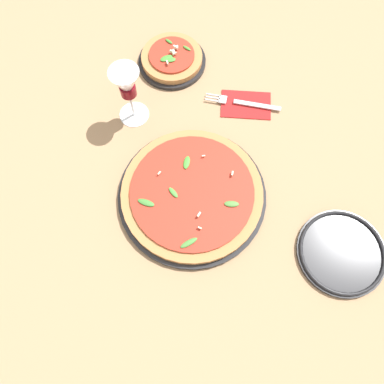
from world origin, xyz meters
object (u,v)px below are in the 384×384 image
at_px(pizza_arugula_main, 192,194).
at_px(side_plate_white, 342,252).
at_px(fork, 243,103).
at_px(pizza_personal_side, 172,59).
at_px(wine_glass, 127,86).

relative_size(pizza_arugula_main, side_plate_white, 1.75).
xyz_separation_m(fork, side_plate_white, (-0.27, 0.37, 0.00)).
xyz_separation_m(pizza_personal_side, wine_glass, (0.07, 0.19, 0.11)).
relative_size(pizza_personal_side, fork, 0.93).
distance_m(pizza_arugula_main, wine_glass, 0.30).
xyz_separation_m(pizza_arugula_main, side_plate_white, (-0.36, 0.09, -0.01)).
bearing_deg(side_plate_white, pizza_arugula_main, -13.19).
bearing_deg(side_plate_white, fork, -54.18).
distance_m(wine_glass, fork, 0.32).
height_order(pizza_personal_side, wine_glass, wine_glass).
height_order(pizza_personal_side, side_plate_white, pizza_personal_side).
distance_m(pizza_personal_side, wine_glass, 0.23).
xyz_separation_m(wine_glass, side_plate_white, (-0.55, 0.29, -0.11)).
height_order(pizza_personal_side, fork, pizza_personal_side).
bearing_deg(pizza_arugula_main, side_plate_white, 166.81).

